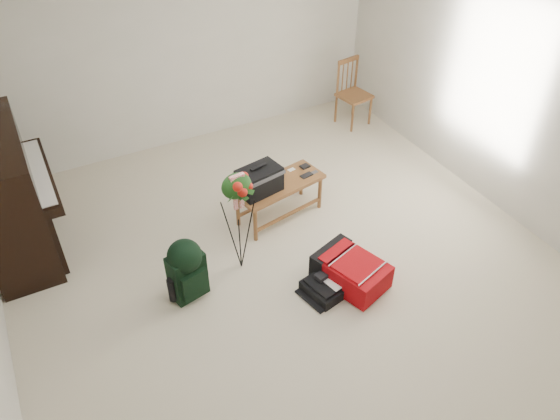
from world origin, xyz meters
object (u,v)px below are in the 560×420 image
red_suitcase (348,268)px  green_backpack (186,267)px  bench (264,180)px  flower_stand (239,223)px  black_duffel (330,284)px  piano (9,197)px  dining_chair (353,93)px

red_suitcase → green_backpack: (-1.38, 0.51, 0.20)m
bench → flower_stand: size_ratio=0.90×
black_duffel → flower_stand: (-0.60, 0.65, 0.48)m
green_backpack → piano: bearing=118.3°
bench → flower_stand: flower_stand is taller
flower_stand → dining_chair: bearing=29.2°
bench → flower_stand: bearing=-145.5°
bench → dining_chair: (1.96, 1.32, -0.10)m
black_duffel → green_backpack: 1.32m
black_duffel → flower_stand: size_ratio=0.46×
piano → flower_stand: (1.80, -1.32, -0.05)m
dining_chair → bench: bearing=-155.6°
black_duffel → flower_stand: flower_stand is taller
black_duffel → piano: bearing=128.4°
black_duffel → green_backpack: size_ratio=0.82×
dining_chair → red_suitcase: dining_chair is taller
dining_chair → flower_stand: bearing=-152.9°
piano → green_backpack: piano is taller
red_suitcase → flower_stand: (-0.81, 0.62, 0.40)m
black_duffel → flower_stand: bearing=120.4°
piano → flower_stand: 2.23m
bench → flower_stand: 0.74m
red_suitcase → green_backpack: 1.49m
red_suitcase → green_backpack: bearing=141.5°
bench → piano: bearing=150.5°
piano → red_suitcase: (2.61, -1.94, -0.45)m
dining_chair → green_backpack: bearing=-156.9°
piano → bench: piano is taller
green_backpack → bench: bearing=17.9°
piano → black_duffel: 3.15m
black_duffel → green_backpack: green_backpack is taller
flower_stand → piano: bearing=136.4°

